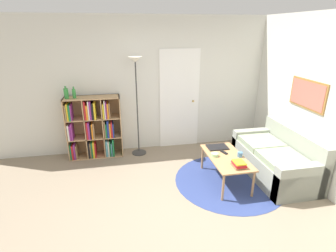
{
  "coord_description": "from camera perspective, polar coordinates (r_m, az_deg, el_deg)",
  "views": [
    {
      "loc": [
        -0.84,
        -2.64,
        2.35
      ],
      "look_at": [
        -0.06,
        1.31,
        0.85
      ],
      "focal_mm": 28.0,
      "sensor_mm": 36.0,
      "label": 1
    }
  ],
  "objects": [
    {
      "name": "coffee_table",
      "position": [
        4.29,
        12.58,
        -7.05
      ],
      "size": [
        0.55,
        1.03,
        0.45
      ],
      "color": "#AD7F51",
      "rests_on": "ground_plane"
    },
    {
      "name": "bottle_left",
      "position": [
        5.01,
        -21.29,
        6.64
      ],
      "size": [
        0.08,
        0.08,
        0.22
      ],
      "color": "#2D8438",
      "rests_on": "bookshelf"
    },
    {
      "name": "laptop",
      "position": [
        4.55,
        10.69,
        -4.53
      ],
      "size": [
        0.35,
        0.25,
        0.02
      ],
      "color": "black",
      "rests_on": "coffee_table"
    },
    {
      "name": "book_stack_on_table",
      "position": [
        4.0,
        15.15,
        -8.06
      ],
      "size": [
        0.17,
        0.2,
        0.09
      ],
      "color": "olive",
      "rests_on": "coffee_table"
    },
    {
      "name": "ground_plane",
      "position": [
        3.63,
        5.27,
        -19.97
      ],
      "size": [
        14.0,
        14.0,
        0.0
      ],
      "primitive_type": "plane",
      "color": "gray"
    },
    {
      "name": "bowl",
      "position": [
        4.24,
        10.14,
        -6.16
      ],
      "size": [
        0.11,
        0.11,
        0.05
      ],
      "color": "#9ED193",
      "rests_on": "coffee_table"
    },
    {
      "name": "couch",
      "position": [
        4.81,
        22.69,
        -6.77
      ],
      "size": [
        0.82,
        1.56,
        0.8
      ],
      "color": "gray",
      "rests_on": "ground_plane"
    },
    {
      "name": "bottle_middle",
      "position": [
        4.98,
        -19.77,
        6.69
      ],
      "size": [
        0.06,
        0.06,
        0.21
      ],
      "color": "#2D8438",
      "rests_on": "bookshelf"
    },
    {
      "name": "rug",
      "position": [
        4.51,
        13.1,
        -11.49
      ],
      "size": [
        1.76,
        1.76,
        0.01
      ],
      "color": "navy",
      "rests_on": "ground_plane"
    },
    {
      "name": "floor_lamp",
      "position": [
        4.87,
        -6.97,
        9.83
      ],
      "size": [
        0.29,
        0.29,
        1.89
      ],
      "color": "#333333",
      "rests_on": "ground_plane"
    },
    {
      "name": "wall_back",
      "position": [
        5.23,
        -1.49,
        8.71
      ],
      "size": [
        7.2,
        0.11,
        2.6
      ],
      "color": "silver",
      "rests_on": "ground_plane"
    },
    {
      "name": "cup",
      "position": [
        4.31,
        15.39,
        -5.99
      ],
      "size": [
        0.08,
        0.08,
        0.08
      ],
      "color": "teal",
      "rests_on": "coffee_table"
    },
    {
      "name": "bookshelf",
      "position": [
        5.17,
        -15.88,
        -0.37
      ],
      "size": [
        1.01,
        0.34,
        1.18
      ],
      "color": "tan",
      "rests_on": "ground_plane"
    },
    {
      "name": "wall_right",
      "position": [
        4.95,
        26.12,
        6.11
      ],
      "size": [
        0.08,
        5.38,
        2.6
      ],
      "color": "silver",
      "rests_on": "ground_plane"
    },
    {
      "name": "remote",
      "position": [
        4.38,
        12.09,
        -5.63
      ],
      "size": [
        0.09,
        0.15,
        0.02
      ],
      "color": "black",
      "rests_on": "coffee_table"
    }
  ]
}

